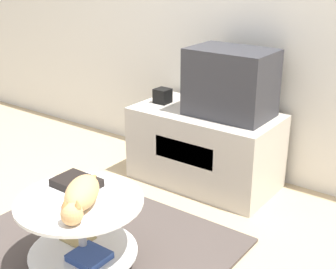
{
  "coord_description": "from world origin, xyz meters",
  "views": [
    {
      "loc": [
        1.7,
        -1.51,
        1.6
      ],
      "look_at": [
        0.18,
        0.57,
        0.61
      ],
      "focal_mm": 50.0,
      "sensor_mm": 36.0,
      "label": 1
    }
  ],
  "objects_px": {
    "tv": "(231,83)",
    "dvd_box": "(77,183)",
    "speaker": "(163,96)",
    "cat": "(81,195)"
  },
  "relations": [
    {
      "from": "dvd_box",
      "to": "speaker",
      "type": "bearing_deg",
      "value": 104.26
    },
    {
      "from": "dvd_box",
      "to": "cat",
      "type": "height_order",
      "value": "cat"
    },
    {
      "from": "speaker",
      "to": "dvd_box",
      "type": "bearing_deg",
      "value": -75.74
    },
    {
      "from": "speaker",
      "to": "cat",
      "type": "bearing_deg",
      "value": -69.88
    },
    {
      "from": "cat",
      "to": "dvd_box",
      "type": "bearing_deg",
      "value": -158.2
    },
    {
      "from": "tv",
      "to": "dvd_box",
      "type": "relative_size",
      "value": 2.35
    },
    {
      "from": "speaker",
      "to": "cat",
      "type": "relative_size",
      "value": 0.24
    },
    {
      "from": "speaker",
      "to": "cat",
      "type": "distance_m",
      "value": 1.4
    },
    {
      "from": "speaker",
      "to": "cat",
      "type": "height_order",
      "value": "speaker"
    },
    {
      "from": "tv",
      "to": "dvd_box",
      "type": "height_order",
      "value": "tv"
    }
  ]
}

